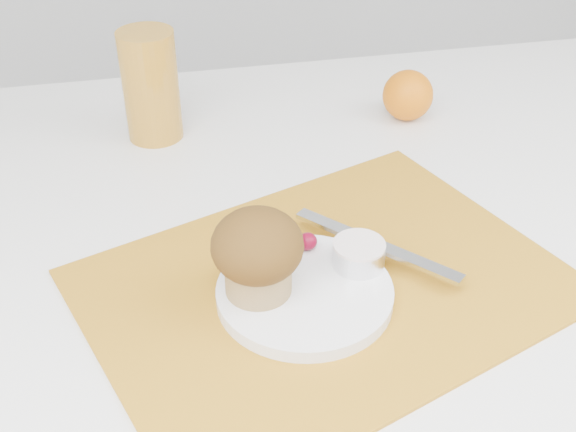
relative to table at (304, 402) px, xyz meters
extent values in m
cube|color=white|center=(0.00, 0.00, 0.00)|extent=(1.20, 0.80, 0.75)
cube|color=#BA7B19|center=(-0.02, -0.16, 0.38)|extent=(0.56, 0.49, 0.00)
cylinder|color=white|center=(-0.05, -0.18, 0.39)|extent=(0.21, 0.21, 0.01)
cylinder|color=silver|center=(0.01, -0.16, 0.41)|extent=(0.06, 0.06, 0.02)
cylinder|color=white|center=(0.01, -0.16, 0.42)|extent=(0.06, 0.06, 0.01)
ellipsoid|color=#500214|center=(-0.03, -0.12, 0.40)|extent=(0.02, 0.02, 0.02)
ellipsoid|color=#5B020A|center=(0.00, -0.15, 0.40)|extent=(0.02, 0.02, 0.02)
cube|color=#B7BAC0|center=(0.04, -0.13, 0.40)|extent=(0.14, 0.16, 0.00)
sphere|color=orange|center=(0.19, 0.17, 0.41)|extent=(0.07, 0.07, 0.07)
cylinder|color=#C18424|center=(-0.17, 0.19, 0.45)|extent=(0.09, 0.09, 0.15)
cylinder|color=tan|center=(-0.09, -0.18, 0.41)|extent=(0.07, 0.07, 0.03)
ellipsoid|color=#331E09|center=(-0.09, -0.18, 0.45)|extent=(0.09, 0.09, 0.07)
camera|label=1|loc=(-0.18, -0.71, 0.87)|focal=45.00mm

